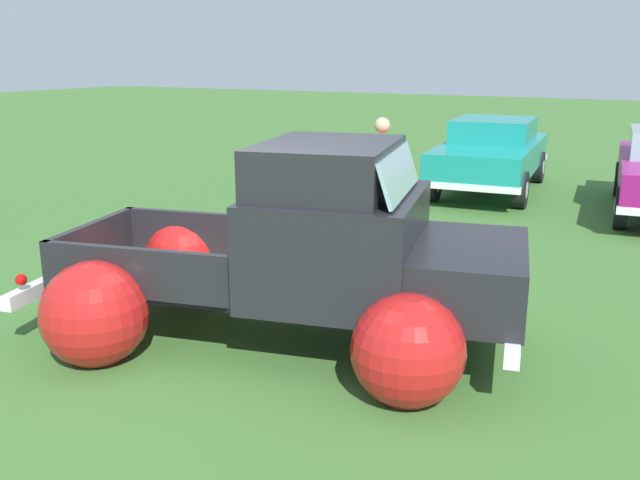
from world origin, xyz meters
name	(u,v)px	position (x,y,z in m)	size (l,w,h in m)	color
ground_plane	(273,336)	(0.00, 0.00, 0.00)	(80.00, 80.00, 0.00)	#3D6B2D
vintage_pickup_truck	(311,266)	(0.38, 0.08, 0.76)	(4.92, 3.49, 1.96)	black
show_car_0	(491,152)	(-0.06, 8.40, 0.78)	(2.13, 4.51, 1.43)	black
spectator_1	(381,168)	(-0.66, 4.20, 1.01)	(0.54, 0.40, 1.77)	gray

